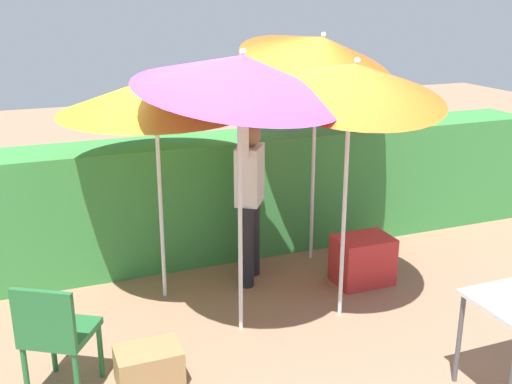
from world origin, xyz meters
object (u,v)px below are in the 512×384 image
at_px(umbrella_navy, 156,95).
at_px(cooler_box, 363,260).
at_px(chair_plastic, 55,332).
at_px(umbrella_orange, 241,74).
at_px(person_vendor, 250,191).
at_px(umbrella_rainbow, 320,51).
at_px(umbrella_yellow, 353,81).
at_px(crate_cardboard, 149,366).

distance_m(umbrella_navy, cooler_box, 2.57).
bearing_deg(cooler_box, chair_plastic, -164.86).
bearing_deg(cooler_box, umbrella_orange, -164.58).
bearing_deg(person_vendor, umbrella_navy, -178.54).
relative_size(umbrella_rainbow, umbrella_navy, 1.25).
height_order(umbrella_orange, chair_plastic, umbrella_orange).
bearing_deg(cooler_box, person_vendor, 155.78).
distance_m(chair_plastic, cooler_box, 3.06).
distance_m(umbrella_yellow, chair_plastic, 2.92).
bearing_deg(cooler_box, crate_cardboard, -159.14).
relative_size(umbrella_rainbow, crate_cardboard, 5.59).
bearing_deg(crate_cardboard, person_vendor, 45.87).
distance_m(umbrella_yellow, person_vendor, 1.59).
height_order(umbrella_yellow, umbrella_navy, umbrella_yellow).
relative_size(chair_plastic, crate_cardboard, 1.88).
xyz_separation_m(umbrella_rainbow, umbrella_yellow, (-0.33, -1.24, -0.12)).
distance_m(umbrella_rainbow, person_vendor, 1.56).
relative_size(person_vendor, crate_cardboard, 3.98).
xyz_separation_m(chair_plastic, crate_cardboard, (0.61, -0.09, -0.37)).
xyz_separation_m(umbrella_orange, umbrella_navy, (-0.48, 0.83, -0.24)).
bearing_deg(umbrella_orange, crate_cardboard, -151.49).
xyz_separation_m(umbrella_rainbow, cooler_box, (0.17, -0.74, -1.97)).
relative_size(person_vendor, cooler_box, 3.39).
height_order(umbrella_orange, cooler_box, umbrella_orange).
distance_m(umbrella_rainbow, umbrella_yellow, 1.29).
height_order(umbrella_rainbow, umbrella_yellow, umbrella_rainbow).
height_order(cooler_box, crate_cardboard, cooler_box).
xyz_separation_m(umbrella_rainbow, umbrella_orange, (-1.24, -1.12, -0.05)).
xyz_separation_m(umbrella_orange, person_vendor, (0.39, 0.85, -1.22)).
bearing_deg(chair_plastic, umbrella_navy, 49.66).
bearing_deg(umbrella_yellow, chair_plastic, -173.14).
distance_m(umbrella_yellow, cooler_box, 1.98).
xyz_separation_m(umbrella_yellow, cooler_box, (0.50, 0.50, -1.85)).
bearing_deg(person_vendor, cooler_box, -24.22).
height_order(umbrella_rainbow, chair_plastic, umbrella_rainbow).
bearing_deg(crate_cardboard, umbrella_yellow, 11.89).
height_order(umbrella_orange, person_vendor, umbrella_orange).
distance_m(umbrella_rainbow, umbrella_orange, 1.68).
height_order(umbrella_rainbow, crate_cardboard, umbrella_rainbow).
bearing_deg(umbrella_rainbow, umbrella_navy, -170.15).
xyz_separation_m(umbrella_orange, crate_cardboard, (-0.92, -0.50, -2.02)).
distance_m(umbrella_navy, person_vendor, 1.31).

